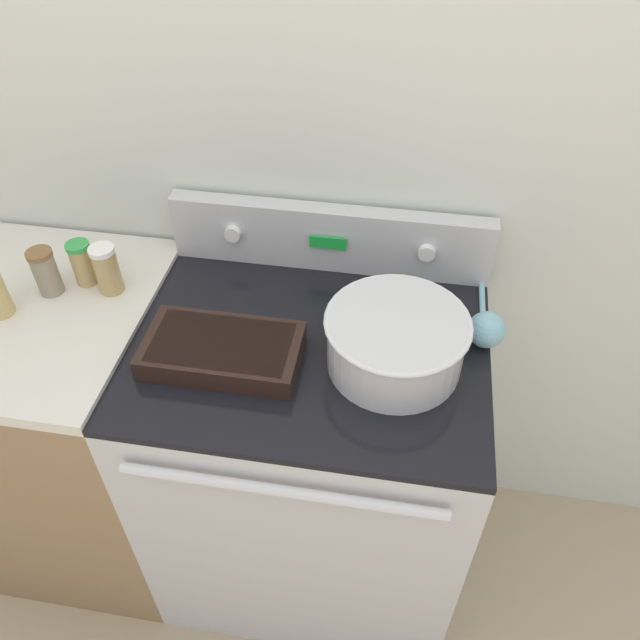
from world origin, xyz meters
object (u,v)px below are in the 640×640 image
object	(u,v)px
ladle	(486,326)
spice_jar_white_cap	(107,269)
casserole_dish	(222,349)
spice_jar_brown_cap	(46,272)
mixing_bowl	(396,339)
spice_jar_green_cap	(83,263)

from	to	relation	value
ladle	spice_jar_white_cap	world-z (taller)	spice_jar_white_cap
casserole_dish	ladle	size ratio (longest dim) A/B	1.01
spice_jar_white_cap	spice_jar_brown_cap	world-z (taller)	spice_jar_white_cap
ladle	spice_jar_brown_cap	world-z (taller)	spice_jar_brown_cap
casserole_dish	spice_jar_white_cap	world-z (taller)	spice_jar_white_cap
casserole_dish	spice_jar_brown_cap	world-z (taller)	spice_jar_brown_cap
mixing_bowl	casserole_dish	distance (m)	0.37
spice_jar_brown_cap	spice_jar_white_cap	bearing A→B (deg)	11.63
casserole_dish	spice_jar_white_cap	size ratio (longest dim) A/B	2.70
spice_jar_green_cap	ladle	bearing A→B (deg)	-1.97
mixing_bowl	spice_jar_brown_cap	distance (m)	0.83
mixing_bowl	ladle	distance (m)	0.22
mixing_bowl	casserole_dish	world-z (taller)	mixing_bowl
mixing_bowl	spice_jar_white_cap	size ratio (longest dim) A/B	2.45
spice_jar_white_cap	spice_jar_brown_cap	bearing A→B (deg)	-168.37
casserole_dish	mixing_bowl	bearing A→B (deg)	7.25
ladle	mixing_bowl	bearing A→B (deg)	-150.65
mixing_bowl	spice_jar_green_cap	bearing A→B (deg)	169.43
mixing_bowl	ladle	size ratio (longest dim) A/B	0.91
mixing_bowl	spice_jar_green_cap	distance (m)	0.77
spice_jar_brown_cap	spice_jar_green_cap	bearing A→B (deg)	35.35
mixing_bowl	spice_jar_green_cap	world-z (taller)	mixing_bowl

